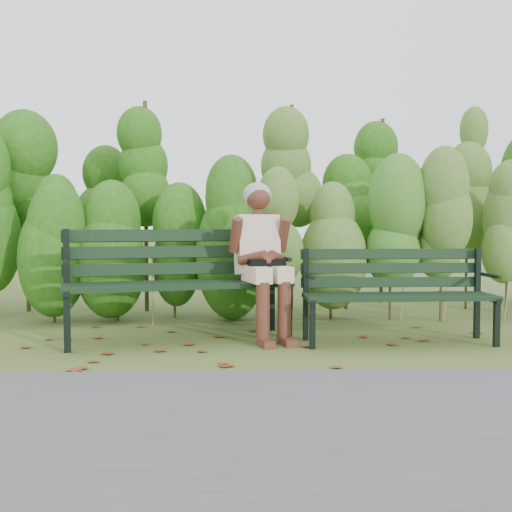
{
  "coord_description": "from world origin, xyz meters",
  "views": [
    {
      "loc": [
        -0.16,
        -5.06,
        1.03
      ],
      "look_at": [
        0.0,
        0.35,
        0.75
      ],
      "focal_mm": 42.0,
      "sensor_mm": 36.0,
      "label": 1
    }
  ],
  "objects": [
    {
      "name": "ground",
      "position": [
        0.0,
        0.0,
        0.0
      ],
      "size": [
        80.0,
        80.0,
        0.0
      ],
      "primitive_type": "plane",
      "color": "#4E5C2A"
    },
    {
      "name": "footpath",
      "position": [
        0.0,
        -2.2,
        0.01
      ],
      "size": [
        60.0,
        2.5,
        0.01
      ],
      "primitive_type": "cube",
      "color": "#474749",
      "rests_on": "ground"
    },
    {
      "name": "hedge_band",
      "position": [
        0.0,
        1.86,
        1.26
      ],
      "size": [
        11.04,
        1.67,
        2.42
      ],
      "color": "#47381E",
      "rests_on": "ground"
    },
    {
      "name": "leaf_litter",
      "position": [
        -0.44,
        -0.23,
        0.0
      ],
      "size": [
        5.16,
        2.15,
        0.01
      ],
      "color": "brown",
      "rests_on": "ground"
    },
    {
      "name": "bench_left",
      "position": [
        -0.72,
        0.37,
        0.59
      ],
      "size": [
        2.1,
        1.16,
        1.0
      ],
      "color": "black",
      "rests_on": "ground"
    },
    {
      "name": "bench_right",
      "position": [
        1.23,
        0.16,
        0.48
      ],
      "size": [
        1.66,
        0.59,
        0.82
      ],
      "color": "black",
      "rests_on": "ground"
    },
    {
      "name": "seated_woman",
      "position": [
        0.05,
        0.38,
        0.81
      ],
      "size": [
        0.6,
        0.87,
        1.43
      ],
      "color": "beige",
      "rests_on": "ground"
    }
  ]
}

